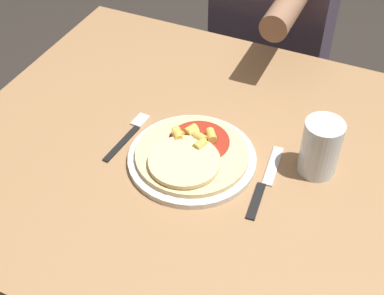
{
  "coord_description": "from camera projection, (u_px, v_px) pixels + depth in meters",
  "views": [
    {
      "loc": [
        0.38,
        -0.79,
        1.55
      ],
      "look_at": [
        0.04,
        -0.04,
        0.78
      ],
      "focal_mm": 50.0,
      "sensor_mm": 36.0,
      "label": 1
    }
  ],
  "objects": [
    {
      "name": "dining_table",
      "position": [
        185.0,
        180.0,
        1.27
      ],
      "size": [
        1.02,
        0.94,
        0.74
      ],
      "color": "#9E754C",
      "rests_on": "ground_plane"
    },
    {
      "name": "plate",
      "position": [
        192.0,
        159.0,
        1.16
      ],
      "size": [
        0.28,
        0.28,
        0.01
      ],
      "color": "silver",
      "rests_on": "dining_table"
    },
    {
      "name": "pizza",
      "position": [
        191.0,
        154.0,
        1.14
      ],
      "size": [
        0.25,
        0.25,
        0.04
      ],
      "color": "#E0C689",
      "rests_on": "plate"
    },
    {
      "name": "fork",
      "position": [
        130.0,
        134.0,
        1.22
      ],
      "size": [
        0.03,
        0.18,
        0.0
      ],
      "color": "black",
      "rests_on": "dining_table"
    },
    {
      "name": "knife",
      "position": [
        265.0,
        182.0,
        1.11
      ],
      "size": [
        0.03,
        0.22,
        0.0
      ],
      "color": "black",
      "rests_on": "dining_table"
    },
    {
      "name": "drinking_glass",
      "position": [
        320.0,
        148.0,
        1.1
      ],
      "size": [
        0.08,
        0.08,
        0.13
      ],
      "color": "silver",
      "rests_on": "dining_table"
    },
    {
      "name": "person_diner",
      "position": [
        275.0,
        12.0,
        1.67
      ],
      "size": [
        0.36,
        0.52,
        1.23
      ],
      "color": "#2D2D38",
      "rests_on": "ground_plane"
    }
  ]
}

